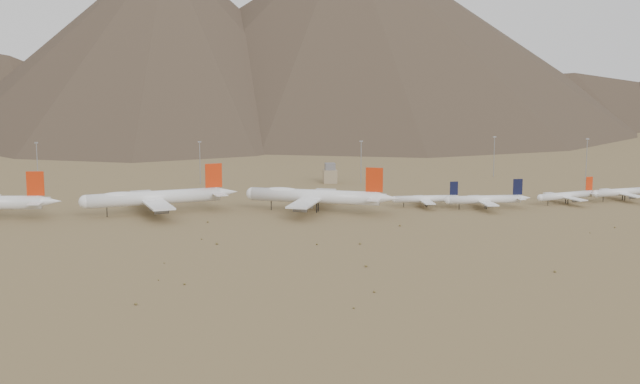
{
  "coord_description": "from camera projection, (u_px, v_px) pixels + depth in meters",
  "views": [
    {
      "loc": [
        -30.51,
        -406.7,
        77.87
      ],
      "look_at": [
        14.65,
        30.0,
        8.78
      ],
      "focal_mm": 50.0,
      "sensor_mm": 36.0,
      "label": 1
    }
  ],
  "objects": [
    {
      "name": "mast_far_east",
      "position": [
        587.0,
        157.0,
        546.95
      ],
      "size": [
        2.0,
        0.6,
        25.7
      ],
      "color": "gray",
      "rests_on": "ground"
    },
    {
      "name": "mast_west",
      "position": [
        200.0,
        160.0,
        529.06
      ],
      "size": [
        2.0,
        0.6,
        25.7
      ],
      "color": "gray",
      "rests_on": "ground"
    },
    {
      "name": "control_tower",
      "position": [
        330.0,
        174.0,
        534.97
      ],
      "size": [
        8.0,
        8.0,
        12.0
      ],
      "color": "gray",
      "rests_on": "ground"
    },
    {
      "name": "ground",
      "position": [
        295.0,
        221.0,
        414.83
      ],
      "size": [
        3000.0,
        3000.0,
        0.0
      ],
      "primitive_type": "plane",
      "color": "olive",
      "rests_on": "ground"
    },
    {
      "name": "narrowbody_a",
      "position": [
        427.0,
        199.0,
        452.48
      ],
      "size": [
        38.64,
        27.62,
        12.75
      ],
      "rotation": [
        0.0,
        0.0,
        0.02
      ],
      "color": "white",
      "rests_on": "ground"
    },
    {
      "name": "narrowbody_b",
      "position": [
        487.0,
        199.0,
        446.54
      ],
      "size": [
        45.0,
        32.23,
        14.84
      ],
      "rotation": [
        0.0,
        0.0,
        0.04
      ],
      "color": "white",
      "rests_on": "ground"
    },
    {
      "name": "mast_east",
      "position": [
        494.0,
        155.0,
        559.46
      ],
      "size": [
        2.0,
        0.6,
        25.7
      ],
      "color": "gray",
      "rests_on": "ground"
    },
    {
      "name": "desert_scrub",
      "position": [
        391.0,
        255.0,
        343.14
      ],
      "size": [
        422.7,
        173.74,
        0.87
      ],
      "color": "brown",
      "rests_on": "ground"
    },
    {
      "name": "narrowbody_d",
      "position": [
        624.0,
        192.0,
        472.41
      ],
      "size": [
        41.69,
        30.74,
        14.03
      ],
      "rotation": [
        0.0,
        0.0,
        0.25
      ],
      "color": "white",
      "rests_on": "ground"
    },
    {
      "name": "narrowbody_c",
      "position": [
        567.0,
        195.0,
        462.05
      ],
      "size": [
        38.36,
        28.66,
        13.22
      ],
      "rotation": [
        0.0,
        0.0,
        0.34
      ],
      "color": "white",
      "rests_on": "ground"
    },
    {
      "name": "mountain_ridge",
      "position": [
        247.0,
        1.0,
        1275.85
      ],
      "size": [
        4400.0,
        1000.0,
        300.0
      ],
      "color": "brown",
      "rests_on": "ground"
    },
    {
      "name": "widebody_east",
      "position": [
        316.0,
        196.0,
        437.16
      ],
      "size": [
        73.77,
        58.95,
        22.97
      ],
      "rotation": [
        0.0,
        0.0,
        -0.35
      ],
      "color": "white",
      "rests_on": "ground"
    },
    {
      "name": "mast_centre",
      "position": [
        361.0,
        160.0,
        532.59
      ],
      "size": [
        2.0,
        0.6,
        25.7
      ],
      "color": "gray",
      "rests_on": "ground"
    },
    {
      "name": "widebody_centre",
      "position": [
        155.0,
        197.0,
        432.61
      ],
      "size": [
        76.09,
        60.25,
        23.23
      ],
      "rotation": [
        0.0,
        0.0,
        0.28
      ],
      "color": "white",
      "rests_on": "ground"
    },
    {
      "name": "mast_far_west",
      "position": [
        37.0,
        162.0,
        523.64
      ],
      "size": [
        2.0,
        0.6,
        25.7
      ],
      "color": "gray",
      "rests_on": "ground"
    }
  ]
}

